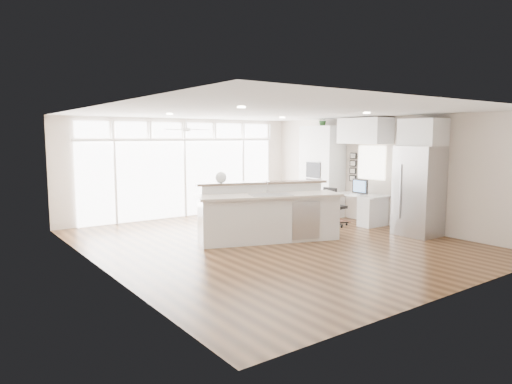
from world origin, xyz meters
TOP-DOWN VIEW (x-y plane):
  - floor at (0.00, 0.00)m, footprint 7.00×8.00m
  - ceiling at (0.00, 0.00)m, footprint 7.00×8.00m
  - wall_back at (0.00, 4.00)m, footprint 7.00×0.04m
  - wall_front at (0.00, -4.00)m, footprint 7.00×0.04m
  - wall_left at (-3.50, 0.00)m, footprint 0.04×8.00m
  - wall_right at (3.50, 0.00)m, footprint 0.04×8.00m
  - glass_wall at (0.00, 3.94)m, footprint 5.80×0.06m
  - transom_row at (0.00, 3.94)m, footprint 5.90×0.06m
  - desk_window at (3.46, 0.30)m, footprint 0.04×0.85m
  - ceiling_fan at (-0.50, 2.80)m, footprint 1.16×1.16m
  - recessed_lights at (0.00, 0.20)m, footprint 3.40×3.00m
  - oven_cabinet at (3.17, 1.80)m, footprint 0.64×1.20m
  - desk_nook at (3.13, 0.30)m, footprint 0.72×1.30m
  - upper_cabinets at (3.17, 0.30)m, footprint 0.64×1.30m
  - refrigerator at (3.11, -1.35)m, footprint 0.76×0.90m
  - fridge_cabinet at (3.17, -1.35)m, footprint 0.64×0.90m
  - framed_photos at (3.46, 0.92)m, footprint 0.06×0.22m
  - kitchen_island at (0.06, 0.17)m, footprint 3.28×2.11m
  - rug at (2.67, 1.03)m, footprint 1.11×0.92m
  - office_chair at (2.39, 0.50)m, footprint 0.54×0.50m
  - fishbowl at (-0.70, 0.87)m, footprint 0.33×0.33m
  - monitor at (3.05, 0.30)m, footprint 0.10×0.49m
  - keyboard at (2.88, 0.30)m, footprint 0.14×0.31m
  - potted_plant at (3.17, 1.80)m, footprint 0.30×0.34m

SIDE VIEW (x-z plane):
  - floor at x=0.00m, z-range -0.02..0.00m
  - rug at x=2.67m, z-range 0.00..0.01m
  - desk_nook at x=3.13m, z-range 0.00..0.76m
  - office_chair at x=2.39m, z-range 0.00..0.96m
  - kitchen_island at x=0.06m, z-range 0.00..1.22m
  - keyboard at x=2.88m, z-range 0.76..0.78m
  - monitor at x=3.05m, z-range 0.76..1.17m
  - refrigerator at x=3.11m, z-range 0.00..2.00m
  - glass_wall at x=0.00m, z-range 0.01..2.09m
  - oven_cabinet at x=3.17m, z-range 0.00..2.50m
  - fishbowl at x=-0.70m, z-range 1.22..1.47m
  - wall_back at x=0.00m, z-range 0.00..2.70m
  - wall_front at x=0.00m, z-range 0.00..2.70m
  - wall_left at x=-3.50m, z-range 0.00..2.70m
  - wall_right at x=3.50m, z-range 0.00..2.70m
  - framed_photos at x=3.46m, z-range 1.00..1.80m
  - desk_window at x=3.46m, z-range 1.12..1.98m
  - fridge_cabinet at x=3.17m, z-range 2.00..2.60m
  - upper_cabinets at x=3.17m, z-range 2.03..2.67m
  - transom_row at x=0.00m, z-range 2.18..2.58m
  - ceiling_fan at x=-0.50m, z-range 2.32..2.64m
  - potted_plant at x=3.17m, z-range 2.50..2.76m
  - recessed_lights at x=0.00m, z-range 2.67..2.69m
  - ceiling at x=0.00m, z-range 2.69..2.71m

